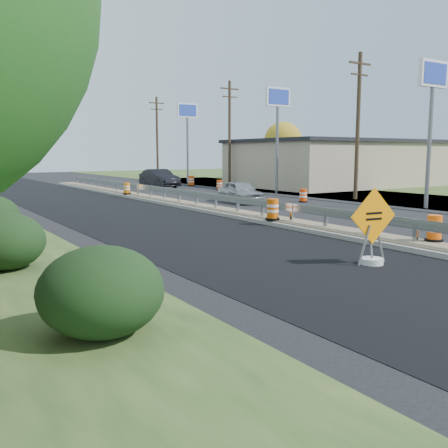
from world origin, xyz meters
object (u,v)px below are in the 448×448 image
car_silver (241,192)px  car_dark_mid (159,178)px  barrel_shoulder_mid (219,185)px  barrel_median_near (434,229)px  barrel_median_far (127,189)px  barrel_median_mid (273,210)px  barrel_shoulder_far (191,181)px  barrel_shoulder_near (303,196)px  caution_sign (372,245)px

car_silver → car_dark_mid: (1.83, 15.24, 0.14)m
barrel_shoulder_mid → car_silver: bearing=-115.5°
barrel_median_near → barrel_median_far: (-1.10, 22.97, -0.02)m
barrel_median_mid → barrel_shoulder_far: bearing=68.2°
car_silver → barrel_shoulder_near: bearing=-20.6°
barrel_median_far → barrel_shoulder_near: size_ratio=0.95×
caution_sign → barrel_shoulder_mid: bearing=73.6°
barrel_median_near → barrel_shoulder_near: 15.38m
barrel_median_near → car_silver: bearing=77.9°
barrel_shoulder_mid → barrel_shoulder_near: bearing=-95.5°
barrel_shoulder_near → barrel_shoulder_far: 17.60m
caution_sign → barrel_shoulder_near: 17.68m
car_silver → barrel_shoulder_far: bearing=78.2°
caution_sign → car_silver: bearing=74.4°
car_silver → car_dark_mid: bearing=90.1°
caution_sign → barrel_median_far: size_ratio=2.68×
barrel_shoulder_mid → barrel_median_near: bearing=-107.4°
barrel_median_near → barrel_median_mid: barrel_median_mid is taller
barrel_shoulder_far → car_silver: (-5.31, -15.69, 0.22)m
caution_sign → barrel_shoulder_far: bearing=76.6°
car_silver → car_dark_mid: 15.35m
barrel_median_far → barrel_shoulder_mid: bearing=14.1°
caution_sign → barrel_shoulder_far: caution_sign is taller
barrel_median_mid → car_dark_mid: bearing=75.3°
barrel_shoulder_near → car_dark_mid: size_ratio=0.17×
barrel_median_far → car_dark_mid: car_dark_mid is taller
barrel_median_near → barrel_shoulder_mid: (7.93, 25.24, -0.23)m
caution_sign → car_silver: caution_sign is taller
barrel_median_mid → barrel_shoulder_far: size_ratio=0.93×
barrel_median_near → barrel_median_far: 23.00m
barrel_median_far → car_silver: bearing=-58.9°
barrel_shoulder_far → car_dark_mid: car_dark_mid is taller
barrel_shoulder_far → car_dark_mid: 3.53m
barrel_median_far → barrel_shoulder_mid: (9.03, 2.28, -0.20)m
barrel_shoulder_mid → car_silver: car_silver is taller
barrel_median_near → barrel_shoulder_mid: bearing=72.6°
car_silver → barrel_shoulder_mid: bearing=71.4°
barrel_shoulder_mid → barrel_shoulder_far: 6.09m
barrel_median_near → barrel_shoulder_far: (8.65, 31.29, -0.17)m
car_silver → car_dark_mid: size_ratio=0.80×
caution_sign → car_dark_mid: (8.72, 31.37, 0.29)m
barrel_shoulder_near → barrel_shoulder_far: barrel_shoulder_far is taller
barrel_shoulder_near → barrel_median_near: bearing=-116.4°
caution_sign → barrel_median_near: (3.55, 0.54, 0.10)m
barrel_median_mid → barrel_shoulder_near: barrel_median_mid is taller
barrel_shoulder_near → barrel_median_mid: bearing=-139.0°
barrel_median_far → car_silver: (4.44, -7.37, 0.07)m
caution_sign → barrel_median_far: caution_sign is taller
barrel_median_near → barrel_shoulder_near: barrel_median_near is taller
barrel_median_mid → car_silver: size_ratio=0.22×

